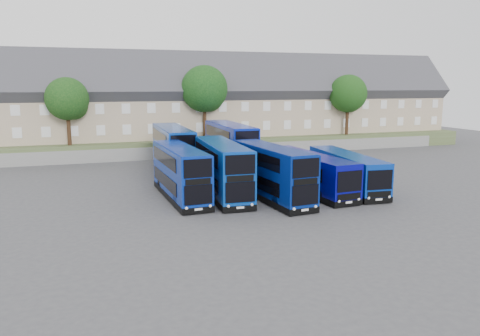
% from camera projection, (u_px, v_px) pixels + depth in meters
% --- Properties ---
extents(ground, '(120.00, 120.00, 0.00)m').
position_uv_depth(ground, '(264.00, 205.00, 34.70)').
color(ground, '#404145').
rests_on(ground, ground).
extents(retaining_wall, '(70.00, 0.40, 1.50)m').
position_uv_depth(retaining_wall, '(192.00, 152.00, 56.96)').
color(retaining_wall, slate).
rests_on(retaining_wall, ground).
extents(earth_bank, '(80.00, 20.00, 2.00)m').
position_uv_depth(earth_bank, '(177.00, 140.00, 66.25)').
color(earth_bank, '#4A5630').
rests_on(earth_bank, ground).
extents(terrace_row, '(66.00, 10.40, 11.20)m').
position_uv_depth(terrace_row, '(225.00, 101.00, 63.40)').
color(terrace_row, tan).
rests_on(terrace_row, earth_bank).
extents(dd_front_left, '(2.76, 10.24, 4.03)m').
position_uv_depth(dd_front_left, '(180.00, 174.00, 36.44)').
color(dd_front_left, '#08299F').
rests_on(dd_front_left, ground).
extents(dd_front_mid, '(3.02, 10.85, 4.27)m').
position_uv_depth(dd_front_mid, '(222.00, 170.00, 37.28)').
color(dd_front_mid, '#093CA5').
rests_on(dd_front_mid, ground).
extents(dd_front_right, '(3.19, 10.49, 4.11)m').
position_uv_depth(dd_front_right, '(271.00, 174.00, 36.28)').
color(dd_front_right, navy).
rests_on(dd_front_right, ground).
extents(dd_rear_left, '(2.83, 11.54, 4.57)m').
position_uv_depth(dd_rear_left, '(173.00, 151.00, 47.28)').
color(dd_rear_left, '#08379C').
rests_on(dd_rear_left, ground).
extents(dd_rear_right, '(2.87, 11.73, 4.65)m').
position_uv_depth(dd_rear_right, '(230.00, 146.00, 50.24)').
color(dd_rear_right, '#091FA5').
rests_on(dd_rear_right, ground).
extents(coach_east_a, '(3.22, 11.68, 3.15)m').
position_uv_depth(coach_east_a, '(309.00, 173.00, 39.00)').
color(coach_east_a, '#07088A').
rests_on(coach_east_a, ground).
extents(coach_east_b, '(3.32, 11.27, 3.04)m').
position_uv_depth(coach_east_b, '(346.00, 172.00, 39.92)').
color(coach_east_b, '#0832A2').
rests_on(coach_east_b, ground).
extents(tree_west, '(4.80, 4.80, 7.65)m').
position_uv_depth(tree_west, '(68.00, 100.00, 52.54)').
color(tree_west, '#382314').
rests_on(tree_west, earth_bank).
extents(tree_mid, '(5.76, 5.76, 9.18)m').
position_uv_depth(tree_mid, '(205.00, 91.00, 57.83)').
color(tree_mid, '#382314').
rests_on(tree_mid, earth_bank).
extents(tree_east, '(5.12, 5.12, 8.16)m').
position_uv_depth(tree_east, '(349.00, 95.00, 63.73)').
color(tree_east, '#382314').
rests_on(tree_east, earth_bank).
extents(tree_far, '(5.44, 5.44, 8.67)m').
position_uv_depth(tree_far, '(358.00, 92.00, 72.08)').
color(tree_far, '#382314').
rests_on(tree_far, earth_bank).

